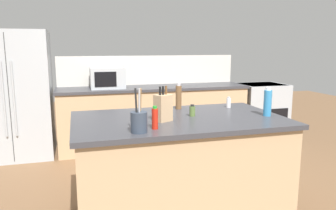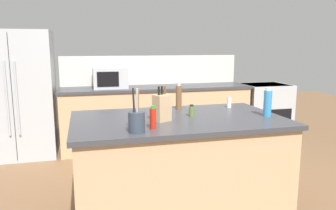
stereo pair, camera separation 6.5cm
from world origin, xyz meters
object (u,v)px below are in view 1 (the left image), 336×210
object	(u,v)px
microwave	(107,78)
salt_shaker	(229,103)
range_oven	(261,110)
spice_jar_oregano	(192,111)
knife_block	(163,108)
utensil_crock	(139,121)
dish_soap_bottle	(268,102)
hot_sauce_bottle	(155,118)
refrigerator	(14,95)
pepper_grinder	(179,97)

from	to	relation	value
microwave	salt_shaker	xyz separation A→B (m)	(1.03, -1.88, -0.10)
range_oven	spice_jar_oregano	distance (m)	3.02
knife_block	utensil_crock	bearing A→B (deg)	-157.16
dish_soap_bottle	microwave	bearing A→B (deg)	116.71
salt_shaker	hot_sauce_bottle	world-z (taller)	hot_sauce_bottle
range_oven	hot_sauce_bottle	size ratio (longest dim) A/B	5.28
microwave	salt_shaker	size ratio (longest dim) A/B	4.51
range_oven	dish_soap_bottle	world-z (taller)	dish_soap_bottle
utensil_crock	refrigerator	bearing A→B (deg)	115.42
microwave	utensil_crock	size ratio (longest dim) A/B	1.53
hot_sauce_bottle	range_oven	bearing A→B (deg)	45.73
spice_jar_oregano	dish_soap_bottle	bearing A→B (deg)	-14.75
microwave	knife_block	size ratio (longest dim) A/B	1.69
spice_jar_oregano	salt_shaker	xyz separation A→B (m)	(0.49, 0.29, 0.00)
refrigerator	hot_sauce_bottle	world-z (taller)	refrigerator
utensil_crock	dish_soap_bottle	size ratio (longest dim) A/B	1.25
microwave	pepper_grinder	xyz separation A→B (m)	(0.52, -1.82, -0.03)
spice_jar_oregano	dish_soap_bottle	xyz separation A→B (m)	(0.64, -0.17, 0.07)
spice_jar_oregano	hot_sauce_bottle	distance (m)	0.55
refrigerator	utensil_crock	xyz separation A→B (m)	(1.26, -2.64, 0.14)
utensil_crock	hot_sauce_bottle	distance (m)	0.15
microwave	dish_soap_bottle	size ratio (longest dim) A/B	1.91
salt_shaker	dish_soap_bottle	xyz separation A→B (m)	(0.15, -0.46, 0.07)
range_oven	salt_shaker	xyz separation A→B (m)	(-1.54, -1.88, 0.52)
hot_sauce_bottle	dish_soap_bottle	distance (m)	1.09
spice_jar_oregano	knife_block	bearing A→B (deg)	-158.71
refrigerator	knife_block	distance (m)	2.79
microwave	pepper_grinder	distance (m)	1.89
knife_block	utensil_crock	xyz separation A→B (m)	(-0.26, -0.30, -0.03)
microwave	hot_sauce_bottle	world-z (taller)	microwave
refrigerator	salt_shaker	size ratio (longest dim) A/B	16.21
range_oven	spice_jar_oregano	world-z (taller)	spice_jar_oregano
knife_block	salt_shaker	size ratio (longest dim) A/B	2.66
dish_soap_bottle	pepper_grinder	xyz separation A→B (m)	(-0.66, 0.52, 0.00)
refrigerator	dish_soap_bottle	world-z (taller)	refrigerator
range_oven	utensil_crock	bearing A→B (deg)	-135.05
refrigerator	spice_jar_oregano	xyz separation A→B (m)	(1.81, -2.22, 0.11)
hot_sauce_bottle	utensil_crock	bearing A→B (deg)	-154.02
spice_jar_oregano	hot_sauce_bottle	world-z (taller)	hot_sauce_bottle
dish_soap_bottle	pepper_grinder	world-z (taller)	same
spice_jar_oregano	pepper_grinder	distance (m)	0.36
salt_shaker	utensil_crock	bearing A→B (deg)	-146.10
salt_shaker	pepper_grinder	distance (m)	0.52
knife_block	spice_jar_oregano	distance (m)	0.33
salt_shaker	refrigerator	bearing A→B (deg)	140.02
microwave	pepper_grinder	bearing A→B (deg)	-74.15
pepper_grinder	dish_soap_bottle	bearing A→B (deg)	-38.24
knife_block	hot_sauce_bottle	size ratio (longest dim) A/B	1.66
microwave	spice_jar_oregano	distance (m)	2.24
refrigerator	dish_soap_bottle	xyz separation A→B (m)	(2.46, -2.39, 0.18)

